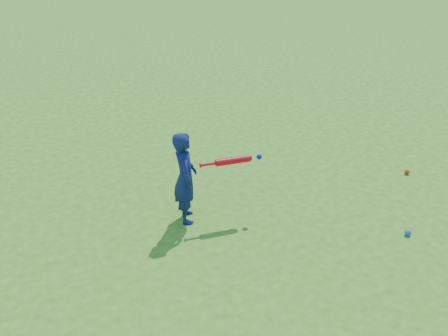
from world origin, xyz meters
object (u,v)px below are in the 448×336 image
child (185,178)px  ground_ball_blue (408,233)px  ground_ball_red (407,172)px  bat_swing (235,160)px

child → ground_ball_blue: 2.80m
ground_ball_red → child: bearing=179.2°
ground_ball_red → ground_ball_blue: (-0.98, -1.25, 0.00)m
ground_ball_blue → bat_swing: 2.29m
child → ground_ball_blue: child is taller
ground_ball_blue → ground_ball_red: bearing=51.9°
ground_ball_blue → bat_swing: bat_swing is taller
child → ground_ball_blue: (2.42, -1.30, -0.57)m
ground_ball_red → bat_swing: (-2.78, -0.04, 0.74)m
ground_ball_red → ground_ball_blue: bearing=-128.1°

